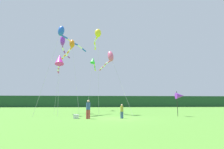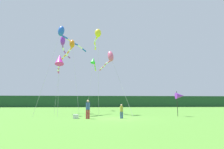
% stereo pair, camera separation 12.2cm
% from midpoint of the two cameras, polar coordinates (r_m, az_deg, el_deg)
% --- Properties ---
extents(ground_plane, '(120.00, 120.00, 0.00)m').
position_cam_midpoint_polar(ground_plane, '(17.91, 1.38, -13.32)').
color(ground_plane, '#4C842D').
extents(distant_treeline, '(108.00, 2.47, 3.66)m').
position_cam_midpoint_polar(distant_treeline, '(62.78, -2.94, -8.27)').
color(distant_treeline, '#1E4228').
rests_on(distant_treeline, ground).
extents(person_adult, '(0.38, 0.38, 1.72)m').
position_cam_midpoint_polar(person_adult, '(17.57, -7.51, -10.20)').
color(person_adult, '#B23338').
rests_on(person_adult, ground).
extents(person_child, '(0.29, 0.29, 1.31)m').
position_cam_midpoint_polar(person_child, '(17.83, 2.83, -10.96)').
color(person_child, '#334C8C').
rests_on(person_child, ground).
extents(cooler_box, '(0.48, 0.41, 0.36)m').
position_cam_midpoint_polar(cooler_box, '(18.19, -11.15, -12.51)').
color(cooler_box, silver).
rests_on(cooler_box, ground).
extents(banner_flag_pole, '(0.90, 0.70, 2.70)m').
position_cam_midpoint_polar(banner_flag_pole, '(21.90, 19.94, -6.20)').
color(banner_flag_pole, black).
rests_on(banner_flag_pole, ground).
extents(kite_rainbow, '(3.61, 6.71, 8.39)m').
position_cam_midpoint_polar(kite_rainbow, '(24.80, -0.82, 5.23)').
color(kite_rainbow, '#B2B2B2').
rests_on(kite_rainbow, ground).
extents(kite_yellow, '(1.04, 5.24, 11.31)m').
position_cam_midpoint_polar(kite_yellow, '(25.82, -4.61, 11.96)').
color(kite_yellow, '#B2B2B2').
rests_on(kite_yellow, ground).
extents(kite_purple, '(0.92, 7.62, 11.82)m').
position_cam_midpoint_polar(kite_purple, '(29.97, -14.92, 9.63)').
color(kite_purple, '#B2B2B2').
rests_on(kite_purple, ground).
extents(kite_magenta, '(1.42, 4.99, 7.43)m').
position_cam_midpoint_polar(kite_magenta, '(23.57, -15.96, 4.26)').
color(kite_magenta, '#B2B2B2').
rests_on(kite_magenta, ground).
extents(kite_green, '(1.33, 7.37, 10.14)m').
position_cam_midpoint_polar(kite_green, '(35.84, -5.92, 4.05)').
color(kite_green, '#B2B2B2').
rests_on(kite_green, ground).
extents(kite_blue, '(5.17, 6.12, 11.34)m').
position_cam_midpoint_polar(kite_blue, '(25.53, -14.73, 12.07)').
color(kite_blue, '#B2B2B2').
rests_on(kite_blue, ground).
extents(kite_orange, '(4.06, 8.07, 9.85)m').
position_cam_midpoint_polar(kite_orange, '(26.05, -12.84, 8.19)').
color(kite_orange, '#B2B2B2').
rests_on(kite_orange, ground).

